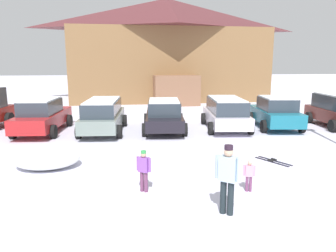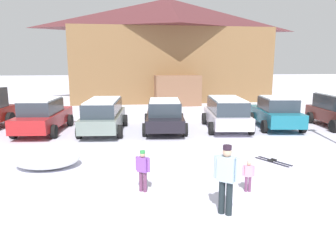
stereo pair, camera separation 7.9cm
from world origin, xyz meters
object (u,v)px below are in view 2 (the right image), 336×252
at_px(parked_grey_wagon, 104,115).
at_px(skier_adult_in_blue_parka, 226,176).
at_px(parked_black_sedan, 164,115).
at_px(ski_lodge, 168,49).
at_px(skier_child_in_pink_snowsuit, 248,174).
at_px(plowed_snow_pile, 47,159).
at_px(skier_child_in_purple_jacket, 143,169).
at_px(parked_teal_hatchback, 276,112).
at_px(parked_white_suv, 226,112).
at_px(parked_red_sedan, 43,115).
at_px(pair_of_skis, 273,161).

bearing_deg(parked_grey_wagon, skier_adult_in_blue_parka, -69.41).
distance_m(parked_grey_wagon, parked_black_sedan, 3.09).
distance_m(ski_lodge, skier_child_in_pink_snowsuit, 23.21).
relative_size(parked_grey_wagon, parked_black_sedan, 0.98).
distance_m(parked_black_sedan, plowed_snow_pile, 7.18).
height_order(ski_lodge, skier_child_in_purple_jacket, ski_lodge).
bearing_deg(plowed_snow_pile, parked_black_sedan, 50.57).
xyz_separation_m(ski_lodge, skier_child_in_pink_snowsuit, (-0.30, -22.84, -4.11)).
bearing_deg(skier_child_in_purple_jacket, ski_lodge, 81.99).
relative_size(parked_teal_hatchback, skier_child_in_pink_snowsuit, 4.79).
height_order(parked_black_sedan, skier_adult_in_blue_parka, skier_adult_in_blue_parka).
xyz_separation_m(skier_child_in_purple_jacket, skier_child_in_pink_snowsuit, (2.86, -0.32, -0.15)).
bearing_deg(parked_white_suv, parked_grey_wagon, -179.98).
distance_m(parked_red_sedan, parked_grey_wagon, 3.04).
height_order(skier_child_in_purple_jacket, skier_adult_in_blue_parka, skier_adult_in_blue_parka).
xyz_separation_m(parked_black_sedan, plowed_snow_pile, (-4.54, -5.53, -0.54)).
relative_size(parked_grey_wagon, skier_child_in_pink_snowsuit, 5.38).
bearing_deg(pair_of_skis, ski_lodge, 94.32).
distance_m(parked_black_sedan, skier_child_in_purple_jacket, 8.15).
height_order(parked_white_suv, parked_teal_hatchback, parked_teal_hatchback).
bearing_deg(skier_child_in_pink_snowsuit, skier_child_in_purple_jacket, 173.61).
xyz_separation_m(ski_lodge, pair_of_skis, (1.54, -20.31, -4.60)).
relative_size(skier_child_in_pink_snowsuit, pair_of_skis, 0.65).
relative_size(parked_red_sedan, skier_child_in_pink_snowsuit, 5.42).
distance_m(ski_lodge, parked_white_suv, 15.12).
xyz_separation_m(skier_child_in_pink_snowsuit, pair_of_skis, (1.84, 2.53, -0.48)).
bearing_deg(pair_of_skis, parked_white_suv, 90.74).
distance_m(parked_grey_wagon, parked_teal_hatchback, 9.07).
height_order(parked_grey_wagon, skier_child_in_pink_snowsuit, parked_grey_wagon).
bearing_deg(parked_grey_wagon, parked_red_sedan, 174.12).
bearing_deg(parked_teal_hatchback, parked_red_sedan, 178.72).
height_order(skier_adult_in_blue_parka, pair_of_skis, skier_adult_in_blue_parka).
xyz_separation_m(parked_black_sedan, parked_white_suv, (3.25, -0.10, 0.08)).
distance_m(parked_red_sedan, parked_white_suv, 9.36).
distance_m(parked_white_suv, plowed_snow_pile, 9.52).
relative_size(parked_black_sedan, plowed_snow_pile, 2.27).
bearing_deg(parked_black_sedan, skier_child_in_purple_jacket, -99.77).
distance_m(skier_child_in_purple_jacket, skier_child_in_pink_snowsuit, 2.89).
xyz_separation_m(parked_red_sedan, skier_adult_in_blue_parka, (6.59, -9.81, 0.09)).
relative_size(parked_red_sedan, pair_of_skis, 3.54).
xyz_separation_m(parked_grey_wagon, parked_white_suv, (6.33, 0.00, -0.00)).
distance_m(parked_white_suv, skier_adult_in_blue_parka, 9.90).
bearing_deg(skier_child_in_pink_snowsuit, parked_black_sedan, 100.06).
xyz_separation_m(skier_adult_in_blue_parka, pair_of_skis, (2.84, 3.78, -0.92)).
bearing_deg(parked_grey_wagon, pair_of_skis, -41.76).
bearing_deg(ski_lodge, parked_grey_wagon, -108.47).
bearing_deg(skier_child_in_purple_jacket, parked_teal_hatchback, 47.26).
height_order(ski_lodge, parked_black_sedan, ski_lodge).
xyz_separation_m(ski_lodge, plowed_snow_pile, (-6.33, -20.01, -4.34)).
relative_size(skier_child_in_purple_jacket, skier_adult_in_blue_parka, 0.70).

